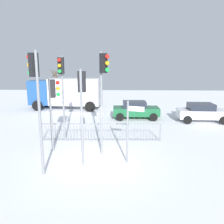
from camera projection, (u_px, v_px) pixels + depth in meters
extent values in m
plane|color=white|center=(96.00, 161.00, 10.80)|extent=(60.00, 60.00, 0.00)
cylinder|color=slate|center=(40.00, 116.00, 8.98)|extent=(0.11, 0.11, 5.03)
cube|color=black|center=(34.00, 65.00, 8.67)|extent=(0.36, 0.39, 0.90)
sphere|color=red|center=(29.00, 57.00, 8.75)|extent=(0.20, 0.20, 0.20)
sphere|color=orange|center=(30.00, 65.00, 8.81)|extent=(0.20, 0.20, 0.20)
sphere|color=green|center=(30.00, 73.00, 8.87)|extent=(0.20, 0.20, 0.20)
cylinder|color=slate|center=(51.00, 115.00, 11.69)|extent=(0.11, 0.11, 3.85)
cube|color=black|center=(53.00, 89.00, 11.43)|extent=(0.27, 0.35, 0.90)
sphere|color=red|center=(58.00, 83.00, 11.40)|extent=(0.20, 0.20, 0.20)
sphere|color=orange|center=(58.00, 89.00, 11.47)|extent=(0.20, 0.20, 0.20)
sphere|color=green|center=(58.00, 94.00, 11.53)|extent=(0.20, 0.20, 0.20)
cylinder|color=slate|center=(63.00, 100.00, 13.14)|extent=(0.11, 0.11, 4.98)
cube|color=black|center=(61.00, 66.00, 12.58)|extent=(0.33, 0.24, 0.90)
sphere|color=red|center=(59.00, 60.00, 12.27)|extent=(0.20, 0.20, 0.20)
sphere|color=orange|center=(59.00, 66.00, 12.34)|extent=(0.20, 0.20, 0.20)
sphere|color=green|center=(60.00, 71.00, 12.40)|extent=(0.20, 0.20, 0.20)
cylinder|color=slate|center=(101.00, 105.00, 11.09)|extent=(0.11, 0.11, 5.10)
cube|color=black|center=(103.00, 63.00, 10.56)|extent=(0.38, 0.38, 0.90)
sphere|color=red|center=(107.00, 56.00, 10.33)|extent=(0.20, 0.20, 0.20)
sphere|color=orange|center=(107.00, 63.00, 10.39)|extent=(0.20, 0.20, 0.20)
sphere|color=green|center=(107.00, 70.00, 10.45)|extent=(0.20, 0.20, 0.20)
cylinder|color=slate|center=(82.00, 119.00, 9.96)|extent=(0.11, 0.11, 4.31)
cube|color=black|center=(82.00, 82.00, 9.79)|extent=(0.34, 0.24, 0.90)
sphere|color=red|center=(83.00, 74.00, 9.97)|extent=(0.20, 0.20, 0.20)
sphere|color=orange|center=(83.00, 81.00, 10.03)|extent=(0.20, 0.20, 0.20)
sphere|color=green|center=(83.00, 88.00, 10.09)|extent=(0.20, 0.20, 0.20)
cylinder|color=slate|center=(127.00, 132.00, 10.35)|extent=(0.09, 0.09, 2.92)
cube|color=white|center=(136.00, 109.00, 10.00)|extent=(0.68, 0.24, 0.22)
cube|color=slate|center=(101.00, 124.00, 13.40)|extent=(7.07, 0.24, 0.04)
cube|color=slate|center=(101.00, 139.00, 13.59)|extent=(7.07, 0.24, 0.04)
cylinder|color=slate|center=(43.00, 132.00, 13.52)|extent=(0.02, 0.02, 1.05)
cylinder|color=slate|center=(46.00, 132.00, 13.52)|extent=(0.02, 0.02, 1.05)
cylinder|color=slate|center=(49.00, 132.00, 13.52)|extent=(0.02, 0.02, 1.05)
cylinder|color=slate|center=(52.00, 132.00, 13.52)|extent=(0.02, 0.02, 1.05)
cylinder|color=slate|center=(55.00, 132.00, 13.52)|extent=(0.02, 0.02, 1.05)
cylinder|color=slate|center=(58.00, 132.00, 13.52)|extent=(0.02, 0.02, 1.05)
cylinder|color=slate|center=(61.00, 132.00, 13.52)|extent=(0.02, 0.02, 1.05)
cylinder|color=slate|center=(65.00, 132.00, 13.51)|extent=(0.02, 0.02, 1.05)
cylinder|color=slate|center=(68.00, 132.00, 13.51)|extent=(0.02, 0.02, 1.05)
cylinder|color=slate|center=(71.00, 132.00, 13.51)|extent=(0.02, 0.02, 1.05)
cylinder|color=slate|center=(74.00, 132.00, 13.51)|extent=(0.02, 0.02, 1.05)
cylinder|color=slate|center=(77.00, 132.00, 13.51)|extent=(0.02, 0.02, 1.05)
cylinder|color=slate|center=(80.00, 132.00, 13.51)|extent=(0.02, 0.02, 1.05)
cylinder|color=slate|center=(83.00, 132.00, 13.51)|extent=(0.02, 0.02, 1.05)
cylinder|color=slate|center=(86.00, 132.00, 13.51)|extent=(0.02, 0.02, 1.05)
cylinder|color=slate|center=(89.00, 132.00, 13.51)|extent=(0.02, 0.02, 1.05)
cylinder|color=slate|center=(92.00, 132.00, 13.51)|extent=(0.02, 0.02, 1.05)
cylinder|color=slate|center=(95.00, 132.00, 13.51)|extent=(0.02, 0.02, 1.05)
cylinder|color=slate|center=(98.00, 132.00, 13.51)|extent=(0.02, 0.02, 1.05)
cylinder|color=slate|center=(101.00, 132.00, 13.51)|extent=(0.02, 0.02, 1.05)
cylinder|color=slate|center=(104.00, 132.00, 13.51)|extent=(0.02, 0.02, 1.05)
cylinder|color=slate|center=(107.00, 132.00, 13.51)|extent=(0.02, 0.02, 1.05)
cylinder|color=slate|center=(110.00, 132.00, 13.50)|extent=(0.02, 0.02, 1.05)
cylinder|color=slate|center=(113.00, 132.00, 13.50)|extent=(0.02, 0.02, 1.05)
cylinder|color=slate|center=(116.00, 132.00, 13.50)|extent=(0.02, 0.02, 1.05)
cylinder|color=slate|center=(119.00, 132.00, 13.50)|extent=(0.02, 0.02, 1.05)
cylinder|color=slate|center=(122.00, 132.00, 13.50)|extent=(0.02, 0.02, 1.05)
cylinder|color=slate|center=(125.00, 132.00, 13.50)|extent=(0.02, 0.02, 1.05)
cylinder|color=slate|center=(128.00, 132.00, 13.50)|extent=(0.02, 0.02, 1.05)
cylinder|color=slate|center=(131.00, 132.00, 13.50)|extent=(0.02, 0.02, 1.05)
cylinder|color=slate|center=(135.00, 133.00, 13.50)|extent=(0.02, 0.02, 1.05)
cylinder|color=slate|center=(138.00, 133.00, 13.50)|extent=(0.02, 0.02, 1.05)
cylinder|color=slate|center=(141.00, 133.00, 13.50)|extent=(0.02, 0.02, 1.05)
cylinder|color=slate|center=(144.00, 133.00, 13.50)|extent=(0.02, 0.02, 1.05)
cylinder|color=slate|center=(147.00, 133.00, 13.50)|extent=(0.02, 0.02, 1.05)
cylinder|color=slate|center=(150.00, 133.00, 13.50)|extent=(0.02, 0.02, 1.05)
cylinder|color=slate|center=(153.00, 133.00, 13.50)|extent=(0.02, 0.02, 1.05)
cylinder|color=slate|center=(156.00, 133.00, 13.49)|extent=(0.02, 0.02, 1.05)
cylinder|color=slate|center=(159.00, 133.00, 13.49)|extent=(0.02, 0.02, 1.05)
cylinder|color=slate|center=(42.00, 132.00, 13.52)|extent=(0.06, 0.06, 1.05)
cylinder|color=slate|center=(160.00, 133.00, 13.49)|extent=(0.06, 0.06, 1.05)
cube|color=#195933|center=(136.00, 111.00, 19.08)|extent=(3.82, 1.74, 0.65)
cube|color=#1E232D|center=(134.00, 105.00, 18.97)|extent=(1.92, 1.52, 0.55)
cylinder|color=black|center=(150.00, 113.00, 19.96)|extent=(0.64, 0.23, 0.64)
cylinder|color=black|center=(153.00, 117.00, 18.29)|extent=(0.64, 0.23, 0.64)
cylinder|color=black|center=(120.00, 113.00, 20.01)|extent=(0.64, 0.23, 0.64)
cylinder|color=black|center=(120.00, 117.00, 18.34)|extent=(0.64, 0.23, 0.64)
cube|color=silver|center=(202.00, 114.00, 18.11)|extent=(3.85, 1.81, 0.65)
cube|color=#1E232D|center=(201.00, 107.00, 18.00)|extent=(1.94, 1.55, 0.55)
cylinder|color=black|center=(215.00, 115.00, 18.92)|extent=(0.65, 0.24, 0.64)
cylinder|color=black|center=(224.00, 120.00, 17.26)|extent=(0.65, 0.24, 0.64)
cylinder|color=black|center=(182.00, 115.00, 19.08)|extent=(0.65, 0.24, 0.64)
cylinder|color=black|center=(188.00, 120.00, 17.42)|extent=(0.65, 0.24, 0.64)
cube|color=silver|center=(75.00, 91.00, 22.95)|extent=(5.13, 2.68, 2.60)
cube|color=navy|center=(41.00, 92.00, 23.28)|extent=(2.13, 2.41, 2.40)
cylinder|color=black|center=(38.00, 106.00, 22.35)|extent=(1.02, 0.36, 1.00)
cylinder|color=black|center=(47.00, 102.00, 24.69)|extent=(1.02, 0.36, 1.00)
cylinder|color=black|center=(90.00, 107.00, 21.90)|extent=(1.02, 0.36, 1.00)
cylinder|color=black|center=(94.00, 102.00, 24.24)|extent=(1.02, 0.36, 1.00)
cylinder|color=#473828|center=(56.00, 85.00, 29.54)|extent=(0.24, 0.24, 3.59)
cylinder|color=#473828|center=(53.00, 74.00, 29.22)|extent=(0.16, 0.69, 1.12)
cylinder|color=#473828|center=(57.00, 73.00, 29.83)|extent=(1.32, 0.09, 1.31)
cylinder|color=#473828|center=(58.00, 76.00, 29.96)|extent=(1.41, 0.31, 1.08)
cylinder|color=#473828|center=(52.00, 73.00, 28.91)|extent=(0.72, 0.78, 0.80)
cylinder|color=#473828|center=(62.00, 73.00, 29.49)|extent=(0.70, 1.52, 1.14)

